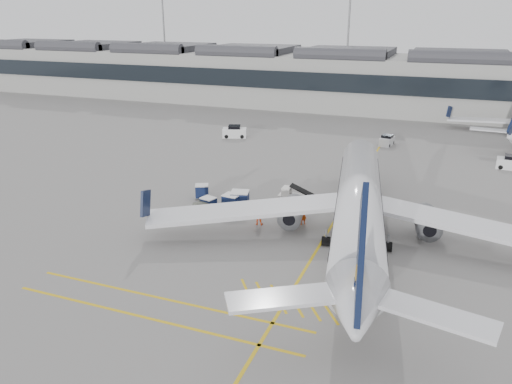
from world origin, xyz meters
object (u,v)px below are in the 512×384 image
(baggage_cart_a, at_px, (240,200))
(ramp_agent_b, at_px, (258,215))
(airliner_main, at_px, (359,205))
(ramp_agent_a, at_px, (303,215))
(pushback_tug, at_px, (204,208))
(belt_loader, at_px, (295,196))

(baggage_cart_a, distance_m, ramp_agent_b, 4.29)
(airliner_main, xyz_separation_m, ramp_agent_b, (-9.56, -0.10, -2.32))
(baggage_cart_a, xyz_separation_m, ramp_agent_a, (7.24, -1.31, -0.15))
(ramp_agent_a, height_order, ramp_agent_b, ramp_agent_b)
(ramp_agent_a, bearing_deg, pushback_tug, 143.61)
(airliner_main, relative_size, pushback_tug, 15.72)
(airliner_main, relative_size, ramp_agent_b, 21.65)
(baggage_cart_a, relative_size, pushback_tug, 0.85)
(belt_loader, height_order, pushback_tug, belt_loader)
(belt_loader, height_order, ramp_agent_b, ramp_agent_b)
(airliner_main, relative_size, baggage_cart_a, 18.48)
(ramp_agent_a, distance_m, pushback_tug, 10.35)
(airliner_main, relative_size, ramp_agent_a, 22.08)
(airliner_main, xyz_separation_m, pushback_tug, (-15.76, 0.46, -2.70))
(ramp_agent_b, bearing_deg, airliner_main, 165.29)
(ramp_agent_a, xyz_separation_m, pushback_tug, (-10.29, -1.04, -0.37))
(belt_loader, bearing_deg, baggage_cart_a, -138.30)
(baggage_cart_a, bearing_deg, ramp_agent_b, -56.51)
(airliner_main, bearing_deg, belt_loader, 128.11)
(baggage_cart_a, bearing_deg, pushback_tug, -156.28)
(belt_loader, relative_size, pushback_tug, 1.76)
(airliner_main, distance_m, baggage_cart_a, 13.19)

